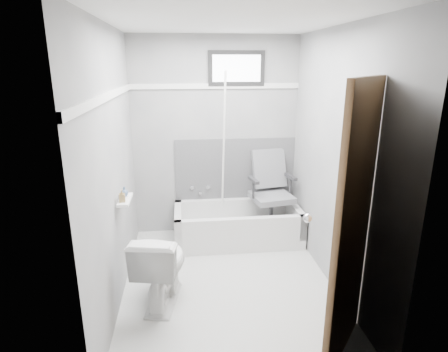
{
  "coord_description": "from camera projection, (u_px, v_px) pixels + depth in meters",
  "views": [
    {
      "loc": [
        -0.4,
        -3.19,
        2.07
      ],
      "look_at": [
        0.0,
        0.35,
        1.0
      ],
      "focal_mm": 30.0,
      "sensor_mm": 36.0,
      "label": 1
    }
  ],
  "objects": [
    {
      "name": "floor",
      "position": [
        228.0,
        283.0,
        3.67
      ],
      "size": [
        2.6,
        2.6,
        0.0
      ],
      "primitive_type": "plane",
      "color": "silver",
      "rests_on": "ground"
    },
    {
      "name": "ceiling",
      "position": [
        229.0,
        21.0,
        2.98
      ],
      "size": [
        2.6,
        2.6,
        0.0
      ],
      "primitive_type": "plane",
      "rotation": [
        3.14,
        0.0,
        0.0
      ],
      "color": "silver",
      "rests_on": "floor"
    },
    {
      "name": "wall_back",
      "position": [
        215.0,
        138.0,
        4.57
      ],
      "size": [
        2.0,
        0.02,
        2.4
      ],
      "primitive_type": "cube",
      "color": "slate",
      "rests_on": "floor"
    },
    {
      "name": "wall_front",
      "position": [
        257.0,
        226.0,
        2.09
      ],
      "size": [
        2.0,
        0.02,
        2.4
      ],
      "primitive_type": "cube",
      "color": "slate",
      "rests_on": "floor"
    },
    {
      "name": "wall_left",
      "position": [
        113.0,
        169.0,
        3.22
      ],
      "size": [
        0.02,
        2.6,
        2.4
      ],
      "primitive_type": "cube",
      "color": "slate",
      "rests_on": "floor"
    },
    {
      "name": "wall_right",
      "position": [
        336.0,
        163.0,
        3.44
      ],
      "size": [
        0.02,
        2.6,
        2.4
      ],
      "primitive_type": "cube",
      "color": "slate",
      "rests_on": "floor"
    },
    {
      "name": "bathtub",
      "position": [
        238.0,
        224.0,
        4.52
      ],
      "size": [
        1.5,
        0.7,
        0.42
      ],
      "primitive_type": null,
      "color": "silver",
      "rests_on": "floor"
    },
    {
      "name": "office_chair",
      "position": [
        272.0,
        192.0,
        4.51
      ],
      "size": [
        0.63,
        0.63,
        0.95
      ],
      "primitive_type": null,
      "rotation": [
        0.0,
        0.0,
        0.18
      ],
      "color": "slate",
      "rests_on": "bathtub"
    },
    {
      "name": "toilet",
      "position": [
        162.0,
        266.0,
        3.32
      ],
      "size": [
        0.53,
        0.78,
        0.7
      ],
      "primitive_type": "imported",
      "rotation": [
        0.0,
        0.0,
        2.95
      ],
      "color": "white",
      "rests_on": "floor"
    },
    {
      "name": "door",
      "position": [
        414.0,
        247.0,
        2.27
      ],
      "size": [
        0.78,
        0.78,
        2.0
      ],
      "primitive_type": null,
      "color": "brown",
      "rests_on": "floor"
    },
    {
      "name": "window",
      "position": [
        236.0,
        68.0,
        4.34
      ],
      "size": [
        0.66,
        0.04,
        0.4
      ],
      "primitive_type": null,
      "color": "black",
      "rests_on": "wall_back"
    },
    {
      "name": "backerboard",
      "position": [
        235.0,
        169.0,
        4.7
      ],
      "size": [
        1.5,
        0.02,
        0.78
      ],
      "primitive_type": "cube",
      "color": "#4C4C4F",
      "rests_on": "wall_back"
    },
    {
      "name": "trim_back",
      "position": [
        215.0,
        86.0,
        4.37
      ],
      "size": [
        2.0,
        0.02,
        0.06
      ],
      "primitive_type": "cube",
      "color": "white",
      "rests_on": "wall_back"
    },
    {
      "name": "trim_left",
      "position": [
        109.0,
        96.0,
        3.04
      ],
      "size": [
        0.02,
        2.6,
        0.06
      ],
      "primitive_type": "cube",
      "color": "white",
      "rests_on": "wall_left"
    },
    {
      "name": "pole",
      "position": [
        224.0,
        154.0,
        4.39
      ],
      "size": [
        0.02,
        0.42,
        1.91
      ],
      "primitive_type": "cylinder",
      "rotation": [
        0.21,
        0.0,
        0.0
      ],
      "color": "white",
      "rests_on": "bathtub"
    },
    {
      "name": "shelf",
      "position": [
        125.0,
        200.0,
        3.36
      ],
      "size": [
        0.1,
        0.32,
        0.02
      ],
      "primitive_type": "cube",
      "color": "white",
      "rests_on": "wall_left"
    },
    {
      "name": "soap_bottle_a",
      "position": [
        122.0,
        196.0,
        3.26
      ],
      "size": [
        0.06,
        0.06,
        0.12
      ],
      "primitive_type": "imported",
      "rotation": [
        0.0,
        0.0,
        0.1
      ],
      "color": "olive",
      "rests_on": "shelf"
    },
    {
      "name": "soap_bottle_b",
      "position": [
        124.0,
        191.0,
        3.39
      ],
      "size": [
        0.09,
        0.09,
        0.09
      ],
      "primitive_type": "imported",
      "rotation": [
        0.0,
        0.0,
        0.92
      ],
      "color": "#455D7F",
      "rests_on": "shelf"
    },
    {
      "name": "faucet",
      "position": [
        200.0,
        190.0,
        4.7
      ],
      "size": [
        0.26,
        0.1,
        0.16
      ],
      "primitive_type": null,
      "color": "silver",
      "rests_on": "wall_back"
    }
  ]
}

